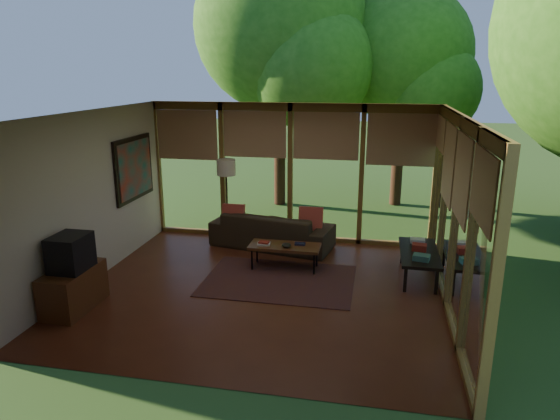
% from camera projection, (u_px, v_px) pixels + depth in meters
% --- Properties ---
extents(floor, '(5.50, 5.50, 0.00)m').
position_uv_depth(floor, '(262.00, 290.00, 7.72)').
color(floor, maroon).
rests_on(floor, ground).
extents(ceiling, '(5.50, 5.50, 0.00)m').
position_uv_depth(ceiling, '(260.00, 113.00, 6.99)').
color(ceiling, silver).
rests_on(ceiling, ground).
extents(wall_left, '(0.04, 5.00, 2.70)m').
position_uv_depth(wall_left, '(91.00, 197.00, 7.87)').
color(wall_left, beige).
rests_on(wall_left, ground).
extents(wall_front, '(5.50, 0.04, 2.70)m').
position_uv_depth(wall_front, '(203.00, 270.00, 4.99)').
color(wall_front, beige).
rests_on(wall_front, ground).
extents(window_wall_back, '(5.50, 0.12, 2.70)m').
position_uv_depth(window_wall_back, '(290.00, 173.00, 9.72)').
color(window_wall_back, brown).
rests_on(window_wall_back, ground).
extents(window_wall_right, '(0.12, 5.00, 2.70)m').
position_uv_depth(window_wall_right, '(456.00, 216.00, 6.84)').
color(window_wall_right, brown).
rests_on(window_wall_right, ground).
extents(tree_nw, '(4.05, 4.05, 6.33)m').
position_uv_depth(tree_nw, '(280.00, 26.00, 11.66)').
color(tree_nw, '#3C2316').
rests_on(tree_nw, ground).
extents(tree_ne, '(3.18, 3.18, 5.22)m').
position_uv_depth(tree_ne, '(404.00, 56.00, 11.81)').
color(tree_ne, '#3C2316').
rests_on(tree_ne, ground).
extents(rug, '(2.39, 1.69, 0.01)m').
position_uv_depth(rug, '(279.00, 280.00, 8.07)').
color(rug, brown).
rests_on(rug, floor).
extents(sofa, '(2.42, 1.30, 0.67)m').
position_uv_depth(sofa, '(272.00, 230.00, 9.57)').
color(sofa, '#312518').
rests_on(sofa, floor).
extents(pillow_left, '(0.42, 0.23, 0.44)m').
position_uv_depth(pillow_left, '(233.00, 215.00, 9.59)').
color(pillow_left, '#9A140E').
rests_on(pillow_left, sofa).
extents(pillow_right, '(0.44, 0.24, 0.47)m').
position_uv_depth(pillow_right, '(311.00, 219.00, 9.31)').
color(pillow_right, '#9A140E').
rests_on(pillow_right, sofa).
extents(ct_book_lower, '(0.24, 0.19, 0.03)m').
position_uv_depth(ct_book_lower, '(264.00, 244.00, 8.47)').
color(ct_book_lower, beige).
rests_on(ct_book_lower, coffee_table).
extents(ct_book_upper, '(0.18, 0.14, 0.03)m').
position_uv_depth(ct_book_upper, '(264.00, 242.00, 8.46)').
color(ct_book_upper, maroon).
rests_on(ct_book_upper, coffee_table).
extents(ct_book_side, '(0.18, 0.14, 0.03)m').
position_uv_depth(ct_book_side, '(300.00, 244.00, 8.48)').
color(ct_book_side, black).
rests_on(ct_book_side, coffee_table).
extents(ct_bowl, '(0.16, 0.16, 0.07)m').
position_uv_depth(ct_bowl, '(286.00, 245.00, 8.34)').
color(ct_bowl, black).
rests_on(ct_bowl, coffee_table).
extents(media_cabinet, '(0.50, 1.00, 0.60)m').
position_uv_depth(media_cabinet, '(74.00, 289.00, 7.05)').
color(media_cabinet, '#5A3018').
rests_on(media_cabinet, floor).
extents(television, '(0.45, 0.55, 0.50)m').
position_uv_depth(television, '(70.00, 253.00, 6.90)').
color(television, black).
rests_on(television, media_cabinet).
extents(console_book_a, '(0.28, 0.23, 0.09)m').
position_uv_depth(console_book_a, '(421.00, 257.00, 7.68)').
color(console_book_a, '#355E57').
rests_on(console_book_a, side_console).
extents(console_book_b, '(0.25, 0.19, 0.10)m').
position_uv_depth(console_book_b, '(419.00, 247.00, 8.11)').
color(console_book_b, maroon).
rests_on(console_book_b, side_console).
extents(console_book_c, '(0.25, 0.18, 0.07)m').
position_uv_depth(console_book_c, '(418.00, 240.00, 8.49)').
color(console_book_c, beige).
rests_on(console_book_c, side_console).
extents(floor_lamp, '(0.36, 0.36, 1.65)m').
position_uv_depth(floor_lamp, '(226.00, 172.00, 9.53)').
color(floor_lamp, black).
rests_on(floor_lamp, floor).
extents(coffee_table, '(1.20, 0.50, 0.43)m').
position_uv_depth(coffee_table, '(285.00, 247.00, 8.46)').
color(coffee_table, '#5A3018').
rests_on(coffee_table, floor).
extents(side_console, '(0.60, 1.40, 0.46)m').
position_uv_depth(side_console, '(419.00, 254.00, 8.09)').
color(side_console, black).
rests_on(side_console, floor).
extents(wall_painting, '(0.06, 1.35, 1.15)m').
position_uv_depth(wall_painting, '(134.00, 168.00, 9.13)').
color(wall_painting, black).
rests_on(wall_painting, wall_left).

